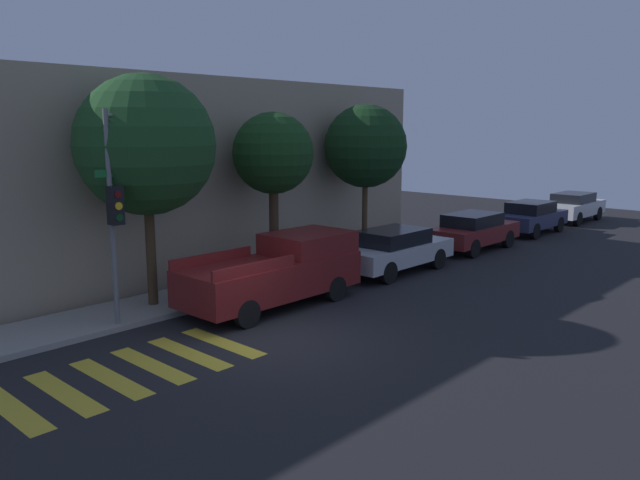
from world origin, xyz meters
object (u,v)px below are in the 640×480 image
(traffic_light_pole, at_px, (128,187))
(sedan_middle, at_px, (473,230))
(tree_near_corner, at_px, (146,145))
(tree_far_end, at_px, (366,147))
(sedan_far_end, at_px, (531,217))
(tree_midblock, at_px, (273,155))
(pickup_truck, at_px, (278,271))
(sedan_tail_of_row, at_px, (573,206))
(sedan_near_corner, at_px, (394,249))

(traffic_light_pole, relative_size, sedan_middle, 1.17)
(tree_near_corner, relative_size, tree_far_end, 1.10)
(sedan_far_end, relative_size, tree_midblock, 0.79)
(traffic_light_pole, height_order, tree_far_end, tree_far_end)
(pickup_truck, height_order, tree_near_corner, tree_near_corner)
(traffic_light_pole, relative_size, tree_midblock, 0.99)
(sedan_middle, height_order, sedan_tail_of_row, sedan_tail_of_row)
(sedan_near_corner, distance_m, tree_far_end, 4.17)
(traffic_light_pole, distance_m, sedan_tail_of_row, 24.86)
(sedan_far_end, distance_m, sedan_tail_of_row, 5.04)
(pickup_truck, xyz_separation_m, tree_far_end, (6.50, 2.20, 3.18))
(sedan_middle, relative_size, sedan_far_end, 1.07)
(tree_near_corner, relative_size, tree_midblock, 1.17)
(pickup_truck, distance_m, sedan_far_end, 15.96)
(traffic_light_pole, relative_size, sedan_near_corner, 1.15)
(sedan_near_corner, relative_size, tree_midblock, 0.87)
(tree_midblock, bearing_deg, sedan_tail_of_row, -6.58)
(traffic_light_pole, bearing_deg, tree_far_end, 5.23)
(tree_near_corner, height_order, tree_midblock, tree_near_corner)
(sedan_near_corner, distance_m, sedan_middle, 5.31)
(tree_midblock, bearing_deg, pickup_truck, -130.88)
(sedan_middle, bearing_deg, sedan_near_corner, 180.00)
(pickup_truck, bearing_deg, tree_near_corner, 139.45)
(sedan_middle, xyz_separation_m, sedan_far_end, (5.29, 0.00, -0.00))
(pickup_truck, distance_m, tree_far_end, 7.56)
(tree_near_corner, bearing_deg, tree_midblock, -0.00)
(traffic_light_pole, distance_m, tree_midblock, 5.70)
(pickup_truck, xyz_separation_m, sedan_near_corner, (5.36, 0.00, -0.18))
(sedan_near_corner, distance_m, tree_near_corner, 8.98)
(sedan_tail_of_row, bearing_deg, sedan_middle, 180.00)
(sedan_middle, relative_size, sedan_tail_of_row, 1.01)
(sedan_middle, bearing_deg, pickup_truck, -180.00)
(pickup_truck, bearing_deg, sedan_far_end, 0.00)
(traffic_light_pole, distance_m, sedan_near_corner, 9.52)
(sedan_middle, height_order, tree_near_corner, tree_near_corner)
(sedan_near_corner, relative_size, sedan_tail_of_row, 1.03)
(sedan_tail_of_row, height_order, tree_far_end, tree_far_end)
(traffic_light_pole, distance_m, sedan_far_end, 19.87)
(sedan_far_end, bearing_deg, sedan_tail_of_row, 0.00)
(traffic_light_pole, bearing_deg, sedan_middle, -5.05)
(traffic_light_pole, xyz_separation_m, tree_far_end, (10.19, 0.93, 0.70))
(sedan_middle, relative_size, tree_midblock, 0.85)
(pickup_truck, bearing_deg, tree_far_end, 18.72)
(traffic_light_pole, height_order, pickup_truck, traffic_light_pole)
(traffic_light_pole, height_order, sedan_middle, traffic_light_pole)
(sedan_far_end, xyz_separation_m, tree_far_end, (-9.46, 2.20, 3.36))
(sedan_far_end, relative_size, sedan_tail_of_row, 0.94)
(tree_midblock, bearing_deg, tree_near_corner, 180.00)
(sedan_near_corner, xyz_separation_m, tree_near_corner, (-7.93, 2.20, 3.59))
(traffic_light_pole, relative_size, pickup_truck, 1.00)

